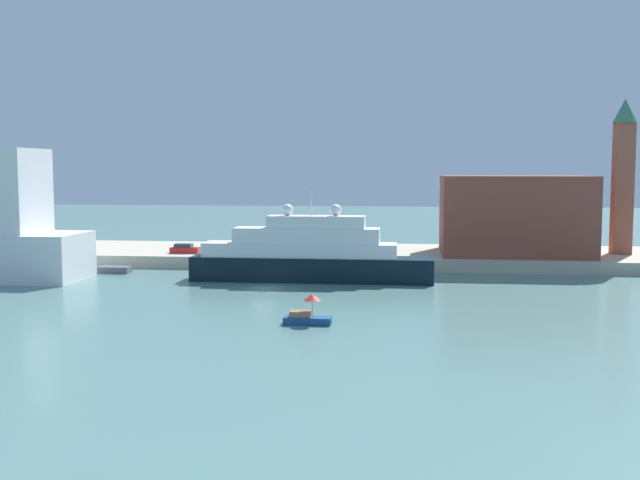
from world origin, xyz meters
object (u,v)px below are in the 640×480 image
object	(u,v)px
large_yacht	(308,255)
bell_tower	(623,171)
work_barge	(114,270)
small_motorboat	(307,315)
parked_car	(185,249)
harbor_building	(514,215)
person_figure	(213,246)
mooring_bollard	(331,255)

from	to	relation	value
large_yacht	bell_tower	world-z (taller)	bell_tower
work_barge	bell_tower	bearing A→B (deg)	13.00
bell_tower	small_motorboat	bearing A→B (deg)	-129.90
bell_tower	parked_car	world-z (taller)	bell_tower
small_motorboat	harbor_building	world-z (taller)	harbor_building
large_yacht	bell_tower	distance (m)	48.19
work_barge	parked_car	world-z (taller)	parked_car
work_barge	bell_tower	world-z (taller)	bell_tower
small_motorboat	person_figure	size ratio (longest dim) A/B	2.51
large_yacht	small_motorboat	distance (m)	26.58
work_barge	small_motorboat	bearing A→B (deg)	-45.38
small_motorboat	work_barge	xyz separation A→B (m)	(-30.25, 30.65, -0.43)
person_figure	mooring_bollard	xyz separation A→B (m)	(18.30, -6.52, -0.34)
large_yacht	parked_car	xyz separation A→B (m)	(-19.94, 13.91, -0.95)
bell_tower	parked_car	size ratio (longest dim) A/B	5.31
small_motorboat	harbor_building	xyz separation A→B (m)	(23.80, 45.12, 6.43)
small_motorboat	work_barge	size ratio (longest dim) A/B	0.97
work_barge	large_yacht	bearing A→B (deg)	-9.31
large_yacht	mooring_bollard	distance (m)	10.50
work_barge	person_figure	size ratio (longest dim) A/B	2.59
bell_tower	mooring_bollard	distance (m)	43.45
small_motorboat	person_figure	bearing A→B (deg)	114.89
large_yacht	mooring_bollard	xyz separation A→B (m)	(1.73, 10.30, -1.09)
small_motorboat	mooring_bollard	world-z (taller)	small_motorboat
person_figure	parked_car	bearing A→B (deg)	-139.28
harbor_building	person_figure	world-z (taller)	harbor_building
large_yacht	small_motorboat	bearing A→B (deg)	-82.58
small_motorboat	mooring_bollard	bearing A→B (deg)	92.64
parked_car	mooring_bollard	size ratio (longest dim) A/B	4.64
work_barge	person_figure	xyz separation A→B (m)	(10.26, 12.41, 2.06)
work_barge	harbor_building	xyz separation A→B (m)	(54.05, 14.47, 6.86)
work_barge	mooring_bollard	world-z (taller)	mooring_bollard
bell_tower	harbor_building	bearing A→B (deg)	-174.30
parked_car	person_figure	size ratio (longest dim) A/B	2.45
person_figure	harbor_building	bearing A→B (deg)	2.69
small_motorboat	work_barge	world-z (taller)	small_motorboat
small_motorboat	bell_tower	size ratio (longest dim) A/B	0.19
work_barge	mooring_bollard	size ratio (longest dim) A/B	4.91
bell_tower	mooring_bollard	xyz separation A→B (m)	(-40.68, -10.09, -11.47)
small_motorboat	work_barge	distance (m)	43.07
large_yacht	bell_tower	bearing A→B (deg)	25.67
large_yacht	bell_tower	size ratio (longest dim) A/B	1.36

